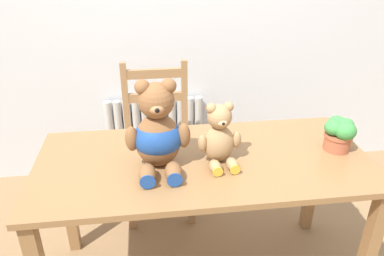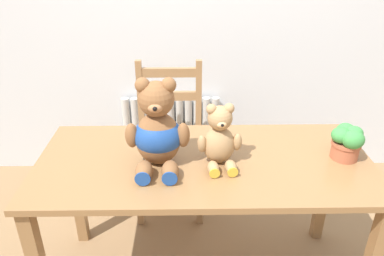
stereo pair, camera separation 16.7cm
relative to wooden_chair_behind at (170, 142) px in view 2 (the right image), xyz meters
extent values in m
cube|color=silver|center=(0.20, 0.49, 0.82)|extent=(8.00, 0.04, 2.60)
cylinder|color=beige|center=(-0.35, 0.42, -0.17)|extent=(0.06, 0.06, 0.63)
cylinder|color=beige|center=(-0.28, 0.42, -0.17)|extent=(0.06, 0.06, 0.63)
cylinder|color=beige|center=(-0.22, 0.42, -0.17)|extent=(0.06, 0.06, 0.63)
cylinder|color=beige|center=(-0.15, 0.42, -0.17)|extent=(0.06, 0.06, 0.63)
cylinder|color=beige|center=(-0.08, 0.42, -0.17)|extent=(0.06, 0.06, 0.63)
cylinder|color=beige|center=(-0.01, 0.42, -0.17)|extent=(0.06, 0.06, 0.63)
cylinder|color=beige|center=(0.06, 0.42, -0.17)|extent=(0.06, 0.06, 0.63)
cylinder|color=beige|center=(0.13, 0.42, -0.17)|extent=(0.06, 0.06, 0.63)
cylinder|color=beige|center=(0.20, 0.42, -0.17)|extent=(0.06, 0.06, 0.63)
cylinder|color=beige|center=(0.27, 0.42, -0.17)|extent=(0.06, 0.06, 0.63)
cylinder|color=beige|center=(0.33, 0.42, -0.17)|extent=(0.06, 0.06, 0.63)
cube|color=beige|center=(-0.01, 0.42, -0.46)|extent=(0.75, 0.10, 0.04)
cube|color=olive|center=(0.20, -0.70, 0.28)|extent=(1.58, 0.72, 0.03)
cube|color=olive|center=(-0.55, -0.38, -0.11)|extent=(0.06, 0.06, 0.75)
cube|color=olive|center=(0.94, -0.38, -0.11)|extent=(0.06, 0.06, 0.75)
cube|color=#997047|center=(0.00, -0.05, -0.04)|extent=(0.44, 0.43, 0.03)
cube|color=#997047|center=(0.20, -0.25, -0.27)|extent=(0.04, 0.04, 0.43)
cube|color=#997047|center=(-0.20, -0.25, -0.27)|extent=(0.04, 0.04, 0.43)
cube|color=#997047|center=(0.20, 0.14, 0.02)|extent=(0.04, 0.04, 1.01)
cube|color=#997047|center=(-0.20, 0.14, 0.02)|extent=(0.04, 0.04, 1.01)
cube|color=#997047|center=(0.00, 0.14, 0.45)|extent=(0.36, 0.03, 0.06)
cube|color=#997047|center=(0.00, 0.14, 0.28)|extent=(0.36, 0.03, 0.06)
ellipsoid|color=brown|center=(-0.02, -0.71, 0.42)|extent=(0.21, 0.17, 0.25)
sphere|color=brown|center=(-0.02, -0.71, 0.62)|extent=(0.16, 0.16, 0.16)
sphere|color=brown|center=(0.04, -0.71, 0.68)|extent=(0.07, 0.07, 0.07)
sphere|color=brown|center=(-0.07, -0.71, 0.68)|extent=(0.07, 0.07, 0.07)
ellipsoid|color=#B2794C|center=(-0.02, -0.77, 0.60)|extent=(0.07, 0.06, 0.05)
sphere|color=black|center=(-0.02, -0.80, 0.61)|extent=(0.02, 0.02, 0.02)
ellipsoid|color=brown|center=(0.10, -0.74, 0.45)|extent=(0.06, 0.06, 0.12)
ellipsoid|color=brown|center=(-0.13, -0.74, 0.45)|extent=(0.06, 0.06, 0.12)
ellipsoid|color=brown|center=(0.04, -0.85, 0.33)|extent=(0.08, 0.13, 0.08)
cylinder|color=#1E4793|center=(0.04, -0.91, 0.33)|extent=(0.07, 0.01, 0.07)
ellipsoid|color=brown|center=(-0.07, -0.85, 0.33)|extent=(0.08, 0.13, 0.08)
cylinder|color=#1E4793|center=(-0.07, -0.91, 0.33)|extent=(0.07, 0.01, 0.07)
ellipsoid|color=#1E4793|center=(-0.02, -0.71, 0.44)|extent=(0.22, 0.19, 0.18)
ellipsoid|color=tan|center=(0.26, -0.71, 0.39)|extent=(0.16, 0.14, 0.18)
sphere|color=tan|center=(0.26, -0.71, 0.52)|extent=(0.11, 0.11, 0.11)
sphere|color=tan|center=(0.30, -0.71, 0.57)|extent=(0.05, 0.05, 0.05)
sphere|color=tan|center=(0.22, -0.72, 0.57)|extent=(0.05, 0.05, 0.05)
ellipsoid|color=#E5B279|center=(0.26, -0.76, 0.52)|extent=(0.05, 0.05, 0.04)
sphere|color=black|center=(0.27, -0.78, 0.52)|extent=(0.01, 0.01, 0.01)
ellipsoid|color=tan|center=(0.34, -0.72, 0.41)|extent=(0.05, 0.05, 0.08)
ellipsoid|color=tan|center=(0.18, -0.74, 0.41)|extent=(0.05, 0.05, 0.08)
ellipsoid|color=tan|center=(0.31, -0.80, 0.32)|extent=(0.06, 0.09, 0.05)
cylinder|color=gold|center=(0.31, -0.85, 0.32)|extent=(0.05, 0.01, 0.05)
ellipsoid|color=tan|center=(0.23, -0.81, 0.32)|extent=(0.06, 0.09, 0.05)
cylinder|color=gold|center=(0.23, -0.85, 0.32)|extent=(0.05, 0.01, 0.05)
cylinder|color=#B25B3D|center=(0.86, -0.69, 0.34)|extent=(0.13, 0.13, 0.09)
cylinder|color=#B25B3D|center=(0.86, -0.69, 0.38)|extent=(0.14, 0.14, 0.02)
ellipsoid|color=#3D8E42|center=(0.89, -0.69, 0.43)|extent=(0.09, 0.08, 0.07)
ellipsoid|color=#3D8E42|center=(0.87, -0.65, 0.41)|extent=(0.09, 0.09, 0.09)
ellipsoid|color=#3D8E42|center=(0.83, -0.70, 0.42)|extent=(0.09, 0.09, 0.07)
ellipsoid|color=#3D8E42|center=(0.87, -0.73, 0.42)|extent=(0.10, 0.09, 0.09)
camera|label=1|loc=(-0.05, -2.19, 1.24)|focal=35.00mm
camera|label=2|loc=(0.11, -2.20, 1.24)|focal=35.00mm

